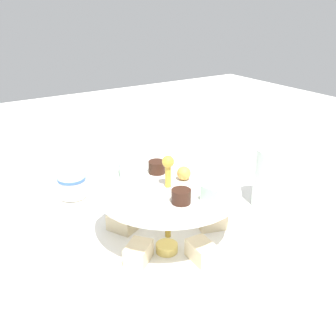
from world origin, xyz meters
The scene contains 7 objects.
ground_plane centered at (0.00, 0.00, 0.00)m, with size 2.40×2.40×0.00m, color white.
tiered_serving_stand centered at (0.00, 0.00, 0.05)m, with size 0.29×0.29×0.16m.
water_glass_tall_right centered at (0.00, 0.25, 0.06)m, with size 0.07×0.07×0.12m, color silver.
water_glass_short_left centered at (-0.16, -0.19, 0.04)m, with size 0.06×0.06×0.08m, color silver.
teacup_with_saucer centered at (-0.25, -0.08, 0.02)m, with size 0.09×0.09×0.05m.
butter_knife_right centered at (-0.26, 0.14, 0.00)m, with size 0.17×0.01×0.00m, color silver.
water_glass_mid_back centered at (0.06, -0.21, 0.05)m, with size 0.06×0.06×0.10m, color silver.
Camera 1 is at (0.50, -0.32, 0.39)m, focal length 42.67 mm.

